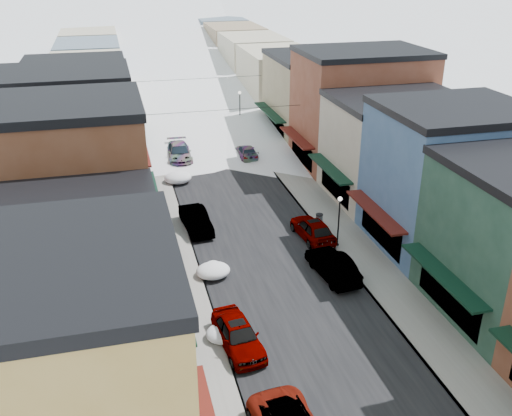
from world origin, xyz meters
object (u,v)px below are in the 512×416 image
car_green_sedan (333,265)px  car_dark_hatch (196,220)px  trash_can (319,220)px  car_silver_sedan (238,335)px  streetlamp_near (339,215)px

car_green_sedan → car_dark_hatch: bearing=-56.0°
car_green_sedan → trash_can: 7.50m
car_green_sedan → trash_can: bearing=-109.4°
car_silver_sedan → car_dark_hatch: car_silver_sedan is taller
car_dark_hatch → trash_can: bearing=-17.4°
car_silver_sedan → car_green_sedan: 9.72m
car_silver_sedan → car_green_sedan: bearing=29.6°
car_dark_hatch → car_green_sedan: size_ratio=0.97×
streetlamp_near → car_silver_sedan: bearing=-135.2°
car_silver_sedan → car_dark_hatch: size_ratio=0.99×
car_silver_sedan → car_dark_hatch: (0.00, 15.08, -0.02)m
car_silver_sedan → car_green_sedan: (7.80, 5.79, 0.01)m
streetlamp_near → trash_can: bearing=92.7°
car_green_sedan → trash_can: size_ratio=5.20×
car_silver_sedan → trash_can: 16.19m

